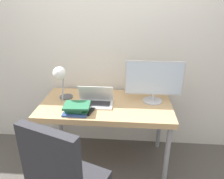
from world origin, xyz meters
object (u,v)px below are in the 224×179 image
Objects in this scene: monitor at (154,80)px; desk_lamp at (60,77)px; laptop at (96,101)px; book_stack at (76,108)px.

desk_lamp is (-0.98, -0.12, 0.06)m from monitor.
desk_lamp reaches higher than laptop.
monitor is 0.87m from book_stack.
book_stack is (0.20, -0.20, -0.26)m from desk_lamp.
laptop is 0.25m from book_stack.
book_stack is at bearing -45.34° from desk_lamp.
laptop reaches higher than book_stack.
laptop is 1.39× the size of book_stack.
monitor reaches higher than desk_lamp.
laptop is 0.60× the size of monitor.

